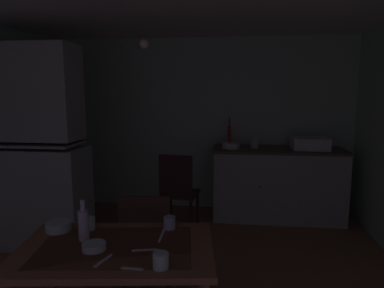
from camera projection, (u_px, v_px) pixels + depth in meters
The scene contains 22 objects.
ground_plane at pixel (178, 271), 3.26m from camera, with size 5.13×5.13×0.00m, color #93694B.
wall_back at pixel (199, 124), 4.94m from camera, with size 4.23×0.10×2.35m, color #ACD1AF.
hutch_cabinet at pixel (38, 154), 3.71m from camera, with size 0.98×0.52×2.11m.
counter_cabinet at pixel (277, 183), 4.56m from camera, with size 1.65×0.64×0.91m.
sink_basin at pixel (310, 143), 4.43m from camera, with size 0.44×0.34×0.15m.
hand_pump at pixel (229, 134), 4.59m from camera, with size 0.05×0.27×0.39m.
mixing_bowl_counter at pixel (231, 146), 4.51m from camera, with size 0.23×0.23×0.07m, color white.
stoneware_crock at pixel (255, 143), 4.55m from camera, with size 0.10×0.10×0.13m, color beige.
dining_table at pixel (116, 261), 2.13m from camera, with size 1.25×0.89×0.73m.
chair_far_side at pixel (147, 243), 2.74m from camera, with size 0.44×0.44×0.89m.
chair_by_counter at pixel (178, 191), 4.06m from camera, with size 0.44×0.44×0.94m.
serving_bowl_wide at pixel (94, 246), 2.06m from camera, with size 0.14×0.14×0.04m, color #ADD1C1.
soup_bowl_small at pixel (58, 226), 2.34m from camera, with size 0.17×0.17×0.06m, color #ADD1C1.
teacup_cream at pixel (161, 261), 1.85m from camera, with size 0.08×0.08×0.08m, color #ADD1C1.
teacup_mint at pixel (89, 223), 2.36m from camera, with size 0.08×0.08×0.08m, color #ADD1C1.
mug_dark at pixel (169, 223), 2.37m from camera, with size 0.08×0.08×0.08m, color #9EB2C6.
glass_bottle at pixel (84, 224), 2.19m from camera, with size 0.07×0.07×0.26m.
table_knife at pixel (162, 235), 2.26m from camera, with size 0.19×0.02×0.01m, color silver.
teaspoon_near_bowl at pixel (132, 269), 1.84m from camera, with size 0.12×0.02×0.01m, color beige.
teaspoon_by_cup at pixel (103, 261), 1.93m from camera, with size 0.15×0.02×0.01m, color beige.
serving_spoon at pixel (145, 250), 2.06m from camera, with size 0.15×0.02×0.01m, color beige.
pendant_bulb at pixel (144, 44), 3.02m from camera, with size 0.08×0.08×0.08m, color #F9EFCC.
Camera 1 is at (0.50, -3.01, 1.65)m, focal length 33.08 mm.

